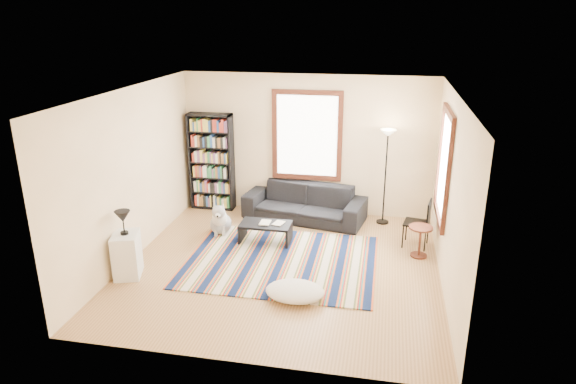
% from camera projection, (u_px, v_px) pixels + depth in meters
% --- Properties ---
extents(floor, '(5.00, 5.00, 0.10)m').
position_uv_depth(floor, '(282.00, 268.00, 8.38)').
color(floor, '#A87D4D').
rests_on(floor, ground).
extents(ceiling, '(5.00, 5.00, 0.10)m').
position_uv_depth(ceiling, '(281.00, 89.00, 7.42)').
color(ceiling, white).
rests_on(ceiling, floor).
extents(wall_back, '(5.00, 0.10, 2.80)m').
position_uv_depth(wall_back, '(307.00, 145.00, 10.26)').
color(wall_back, '#FEDCAB').
rests_on(wall_back, floor).
extents(wall_front, '(5.00, 0.10, 2.80)m').
position_uv_depth(wall_front, '(234.00, 257.00, 5.54)').
color(wall_front, '#FEDCAB').
rests_on(wall_front, floor).
extents(wall_left, '(0.10, 5.00, 2.80)m').
position_uv_depth(wall_left, '(129.00, 175.00, 8.36)').
color(wall_left, '#FEDCAB').
rests_on(wall_left, floor).
extents(wall_right, '(0.10, 5.00, 2.80)m').
position_uv_depth(wall_right, '(454.00, 195.00, 7.44)').
color(wall_right, '#FEDCAB').
rests_on(wall_right, floor).
extents(window_back, '(1.20, 0.06, 1.60)m').
position_uv_depth(window_back, '(307.00, 136.00, 10.12)').
color(window_back, white).
rests_on(window_back, wall_back).
extents(window_right, '(0.06, 1.20, 1.60)m').
position_uv_depth(window_right, '(444.00, 166.00, 8.13)').
color(window_right, white).
rests_on(window_right, wall_right).
extents(rug, '(3.10, 2.48, 0.02)m').
position_uv_depth(rug, '(281.00, 261.00, 8.50)').
color(rug, '#0C193D').
rests_on(rug, floor).
extents(sofa, '(2.49, 1.33, 0.69)m').
position_uv_depth(sofa, '(304.00, 203.00, 10.14)').
color(sofa, black).
rests_on(sofa, floor).
extents(bookshelf, '(0.90, 0.30, 2.00)m').
position_uv_depth(bookshelf, '(212.00, 162.00, 10.53)').
color(bookshelf, black).
rests_on(bookshelf, floor).
extents(coffee_table, '(0.96, 0.63, 0.36)m').
position_uv_depth(coffee_table, '(266.00, 233.00, 9.17)').
color(coffee_table, black).
rests_on(coffee_table, floor).
extents(book_a, '(0.25, 0.19, 0.02)m').
position_uv_depth(book_a, '(260.00, 222.00, 9.12)').
color(book_a, beige).
rests_on(book_a, coffee_table).
extents(book_b, '(0.22, 0.27, 0.02)m').
position_uv_depth(book_b, '(274.00, 222.00, 9.12)').
color(book_b, beige).
rests_on(book_b, coffee_table).
extents(floor_cushion, '(1.05, 0.94, 0.21)m').
position_uv_depth(floor_cushion, '(295.00, 291.00, 7.38)').
color(floor_cushion, beige).
rests_on(floor_cushion, floor).
extents(floor_lamp, '(0.33, 0.33, 1.86)m').
position_uv_depth(floor_lamp, '(385.00, 177.00, 9.76)').
color(floor_lamp, black).
rests_on(floor_lamp, floor).
extents(side_table, '(0.41, 0.41, 0.54)m').
position_uv_depth(side_table, '(420.00, 242.00, 8.59)').
color(side_table, '#4E2113').
rests_on(side_table, floor).
extents(folding_chair, '(0.49, 0.47, 0.86)m').
position_uv_depth(folding_chair, '(416.00, 223.00, 8.94)').
color(folding_chair, black).
rests_on(folding_chair, floor).
extents(white_cabinet, '(0.51, 0.59, 0.70)m').
position_uv_depth(white_cabinet, '(127.00, 255.00, 7.95)').
color(white_cabinet, white).
rests_on(white_cabinet, floor).
extents(table_lamp, '(0.25, 0.25, 0.38)m').
position_uv_depth(table_lamp, '(123.00, 223.00, 7.77)').
color(table_lamp, black).
rests_on(table_lamp, white_cabinet).
extents(dog, '(0.54, 0.68, 0.61)m').
position_uv_depth(dog, '(221.00, 218.00, 9.50)').
color(dog, '#B9B9B9').
rests_on(dog, floor).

